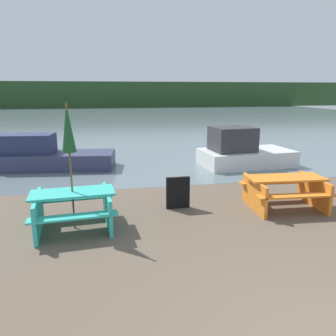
{
  "coord_description": "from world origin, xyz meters",
  "views": [
    {
      "loc": [
        -2.4,
        -1.99,
        2.7
      ],
      "look_at": [
        -0.92,
        5.61,
        0.85
      ],
      "focal_mm": 35.0,
      "sensor_mm": 36.0,
      "label": 1
    }
  ],
  "objects_px": {
    "boat_second": "(43,156)",
    "umbrella_darkgreen": "(68,130)",
    "picnic_table_orange": "(285,189)",
    "signboard": "(178,193)",
    "picnic_table_teal": "(73,206)",
    "boat": "(242,152)"
  },
  "relations": [
    {
      "from": "signboard",
      "to": "picnic_table_orange",
      "type": "bearing_deg",
      "value": -9.73
    },
    {
      "from": "boat",
      "to": "boat_second",
      "type": "distance_m",
      "value": 7.08
    },
    {
      "from": "boat_second",
      "to": "umbrella_darkgreen",
      "type": "bearing_deg",
      "value": -67.69
    },
    {
      "from": "picnic_table_teal",
      "to": "boat_second",
      "type": "height_order",
      "value": "boat_second"
    },
    {
      "from": "umbrella_darkgreen",
      "to": "boat",
      "type": "bearing_deg",
      "value": 39.78
    },
    {
      "from": "boat_second",
      "to": "signboard",
      "type": "distance_m",
      "value": 6.07
    },
    {
      "from": "umbrella_darkgreen",
      "to": "boat_second",
      "type": "relative_size",
      "value": 0.54
    },
    {
      "from": "picnic_table_teal",
      "to": "boat",
      "type": "relative_size",
      "value": 0.51
    },
    {
      "from": "picnic_table_orange",
      "to": "signboard",
      "type": "height_order",
      "value": "signboard"
    },
    {
      "from": "picnic_table_orange",
      "to": "boat_second",
      "type": "xyz_separation_m",
      "value": [
        -6.22,
        5.19,
        -0.01
      ]
    },
    {
      "from": "picnic_table_teal",
      "to": "picnic_table_orange",
      "type": "relative_size",
      "value": 0.93
    },
    {
      "from": "picnic_table_orange",
      "to": "signboard",
      "type": "distance_m",
      "value": 2.5
    },
    {
      "from": "umbrella_darkgreen",
      "to": "signboard",
      "type": "distance_m",
      "value": 2.88
    },
    {
      "from": "picnic_table_teal",
      "to": "boat_second",
      "type": "relative_size",
      "value": 0.37
    },
    {
      "from": "picnic_table_teal",
      "to": "signboard",
      "type": "relative_size",
      "value": 2.28
    },
    {
      "from": "picnic_table_orange",
      "to": "boat_second",
      "type": "distance_m",
      "value": 8.1
    },
    {
      "from": "signboard",
      "to": "boat",
      "type": "bearing_deg",
      "value": 50.08
    },
    {
      "from": "picnic_table_orange",
      "to": "boat",
      "type": "xyz_separation_m",
      "value": [
        0.81,
        4.32,
        0.05
      ]
    },
    {
      "from": "picnic_table_teal",
      "to": "boat_second",
      "type": "bearing_deg",
      "value": 105.05
    },
    {
      "from": "picnic_table_orange",
      "to": "signboard",
      "type": "bearing_deg",
      "value": 170.27
    },
    {
      "from": "umbrella_darkgreen",
      "to": "signboard",
      "type": "xyz_separation_m",
      "value": [
        2.28,
        0.72,
        -1.6
      ]
    },
    {
      "from": "boat_second",
      "to": "picnic_table_orange",
      "type": "bearing_deg",
      "value": -32.59
    }
  ]
}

